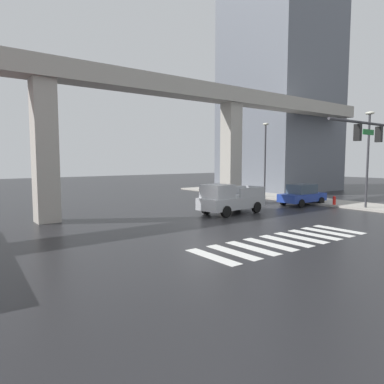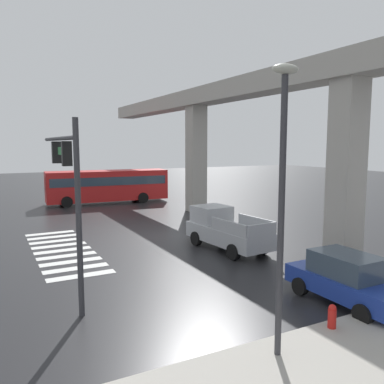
% 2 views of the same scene
% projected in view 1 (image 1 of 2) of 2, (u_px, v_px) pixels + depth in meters
% --- Properties ---
extents(ground_plane, '(120.00, 120.00, 0.00)m').
position_uv_depth(ground_plane, '(203.00, 222.00, 20.94)').
color(ground_plane, '#232326').
extents(crosswalk_stripes, '(9.35, 2.80, 0.01)m').
position_uv_depth(crosswalk_stripes, '(286.00, 241.00, 16.09)').
color(crosswalk_stripes, silver).
rests_on(crosswalk_stripes, ground).
extents(elevated_overpass, '(50.08, 1.83, 9.58)m').
position_uv_depth(elevated_overpass, '(154.00, 99.00, 24.68)').
color(elevated_overpass, '#ADA89E').
rests_on(elevated_overpass, ground).
extents(sidewalk_east, '(4.00, 36.00, 0.15)m').
position_uv_depth(sidewalk_east, '(316.00, 201.00, 31.07)').
color(sidewalk_east, '#ADA89E').
rests_on(sidewalk_east, ground).
extents(pickup_truck, '(5.25, 2.44, 2.08)m').
position_uv_depth(pickup_truck, '(229.00, 200.00, 24.07)').
color(pickup_truck, '#A8AAAF').
rests_on(pickup_truck, ground).
extents(sedan_blue, '(4.30, 1.97, 1.72)m').
position_uv_depth(sedan_blue, '(302.00, 195.00, 28.73)').
color(sedan_blue, '#1E3899').
rests_on(sedan_blue, ground).
extents(traffic_signal_mast, '(6.49, 0.32, 6.20)m').
position_uv_depth(traffic_signal_mast, '(377.00, 147.00, 18.95)').
color(traffic_signal_mast, '#38383D').
rests_on(traffic_signal_mast, ground).
extents(street_lamp_near_corner, '(0.44, 0.70, 7.24)m').
position_uv_depth(street_lamp_near_corner, '(368.00, 148.00, 25.91)').
color(street_lamp_near_corner, '#38383D').
rests_on(street_lamp_near_corner, ground).
extents(street_lamp_mid_block, '(0.44, 0.70, 7.24)m').
position_uv_depth(street_lamp_mid_block, '(265.00, 151.00, 33.85)').
color(street_lamp_mid_block, '#38383D').
rests_on(street_lamp_mid_block, ground).
extents(fire_hydrant, '(0.24, 0.24, 0.85)m').
position_uv_depth(fire_hydrant, '(334.00, 201.00, 27.89)').
color(fire_hydrant, red).
rests_on(fire_hydrant, ground).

